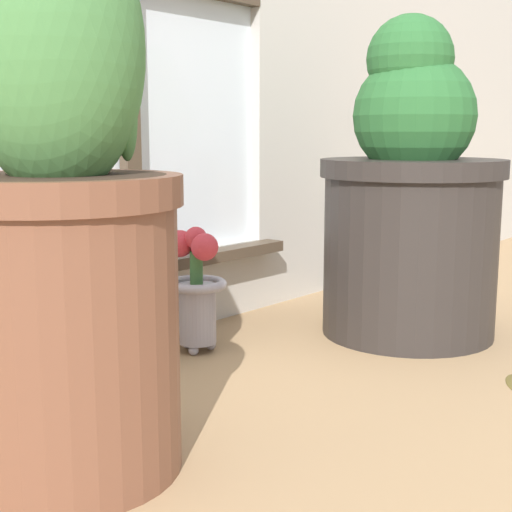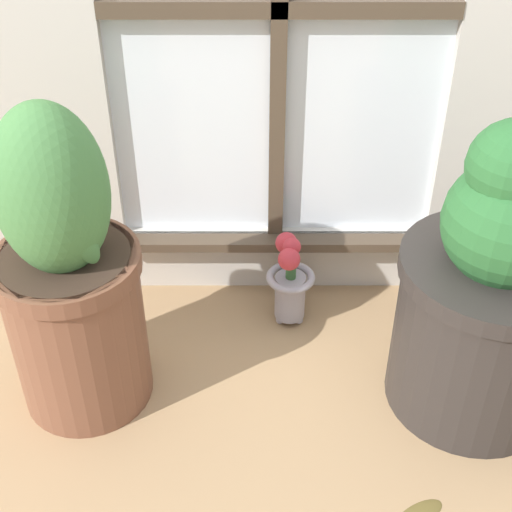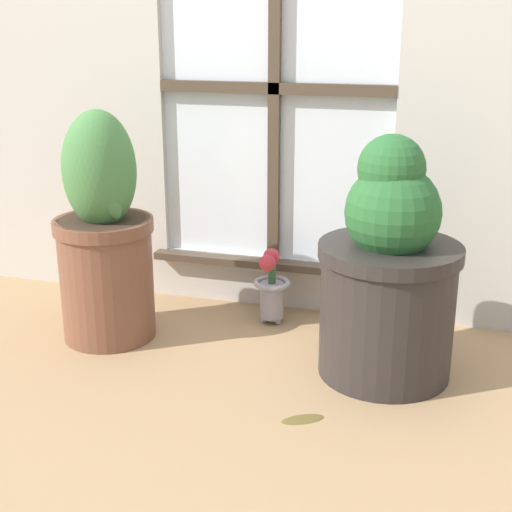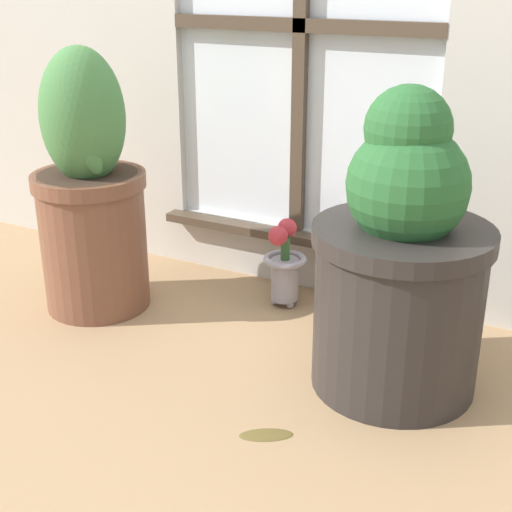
# 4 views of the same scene
# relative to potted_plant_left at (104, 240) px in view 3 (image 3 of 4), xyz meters

# --- Properties ---
(ground_plane) EXTENTS (10.00, 10.00, 0.00)m
(ground_plane) POSITION_rel_potted_plant_left_xyz_m (0.42, -0.29, -0.31)
(ground_plane) COLOR tan
(potted_plant_left) EXTENTS (0.30, 0.30, 0.69)m
(potted_plant_left) POSITION_rel_potted_plant_left_xyz_m (0.00, 0.00, 0.00)
(potted_plant_left) COLOR brown
(potted_plant_left) RESTS_ON ground_plane
(potted_plant_right) EXTENTS (0.38, 0.38, 0.66)m
(potted_plant_right) POSITION_rel_potted_plant_left_xyz_m (0.84, -0.01, -0.02)
(potted_plant_right) COLOR #2D2826
(potted_plant_right) RESTS_ON ground_plane
(flower_vase) EXTENTS (0.12, 0.12, 0.25)m
(flower_vase) POSITION_rel_potted_plant_left_xyz_m (0.45, 0.24, -0.18)
(flower_vase) COLOR #99939E
(flower_vase) RESTS_ON ground_plane
(fallen_leaf) EXTENTS (0.12, 0.09, 0.01)m
(fallen_leaf) POSITION_rel_potted_plant_left_xyz_m (0.68, -0.32, -0.31)
(fallen_leaf) COLOR brown
(fallen_leaf) RESTS_ON ground_plane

